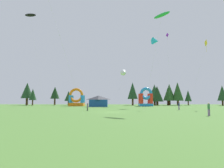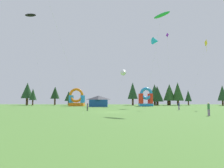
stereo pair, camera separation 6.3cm
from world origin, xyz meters
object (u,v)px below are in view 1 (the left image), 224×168
Objects in this scene: kite_green_parafoil at (162,15)px; person_near_camera at (179,105)px; kite_yellow_diamond at (207,44)px; kite_white_delta at (124,72)px; person_far_side at (88,106)px; inflatable_orange_dome at (77,100)px; kite_black_parafoil at (30,15)px; kite_cyan_delta at (156,41)px; person_left_edge at (209,108)px; inflatable_red_slide at (146,99)px; kite_purple_diamond at (167,36)px; festival_tent at (99,101)px.

kite_green_parafoil reaches higher than person_near_camera.
kite_yellow_diamond is 1.47× the size of kite_white_delta.
kite_yellow_diamond is 35.28m from person_far_side.
person_near_camera is 0.28× the size of inflatable_orange_dome.
kite_black_parafoil is 4.42× the size of inflatable_orange_dome.
person_far_side is at bearing -128.65° from kite_cyan_delta.
person_left_edge is 40.88m from inflatable_red_slide.
inflatable_red_slide is at bearing 98.34° from person_near_camera.
kite_green_parafoil is 10.94× the size of person_left_edge.
kite_purple_diamond is at bearing 87.65° from person_near_camera.
kite_white_delta reaches higher than festival_tent.
inflatable_orange_dome is (-27.46, 25.91, 1.15)m from person_near_camera.
kite_black_parafoil is 15.00× the size of person_left_edge.
kite_yellow_diamond is 10.05× the size of person_near_camera.
inflatable_red_slide reaches higher than person_left_edge.
inflatable_red_slide is (-13.37, 17.69, -14.34)m from kite_yellow_diamond.
kite_green_parafoil is at bearing -108.06° from kite_purple_diamond.
person_far_side is (-8.27, -23.38, -10.06)m from kite_white_delta.
kite_white_delta is 7.70× the size of person_far_side.
inflatable_orange_dome is (-23.14, 30.22, -17.17)m from kite_green_parafoil.
kite_cyan_delta reaches higher than person_left_edge.
kite_cyan_delta is at bearing 133.46° from kite_yellow_diamond.
person_near_camera is at bearing -142.96° from kite_yellow_diamond.
kite_purple_diamond is 11.17× the size of person_left_edge.
inflatable_orange_dome is at bearing 165.54° from kite_cyan_delta.
person_left_edge is (10.25, -34.94, -9.89)m from kite_white_delta.
kite_cyan_delta is (-10.90, 11.51, 4.22)m from kite_yellow_diamond.
kite_black_parafoil is at bearing 139.23° from person_left_edge.
person_far_side is (19.27, -16.05, -25.91)m from kite_black_parafoil.
kite_cyan_delta reaches higher than kite_yellow_diamond.
inflatable_orange_dome is 0.97× the size of inflatable_red_slide.
person_far_side is 0.85× the size of person_left_edge.
kite_black_parafoil is at bearing -169.51° from kite_cyan_delta.
festival_tent is at bearing 158.28° from kite_yellow_diamond.
inflatable_red_slide is at bearing 88.16° from kite_green_parafoil.
inflatable_orange_dome is (-26.56, 6.85, -18.84)m from kite_cyan_delta.
kite_cyan_delta reaches higher than kite_green_parafoil.
kite_green_parafoil is at bearing 163.43° from person_far_side.
festival_tent is at bearing 113.26° from person_left_edge.
kite_yellow_diamond is 0.87× the size of kite_green_parafoil.
kite_cyan_delta is at bearing -1.96° from kite_white_delta.
kite_yellow_diamond is at bearing -29.38° from kite_white_delta.
kite_cyan_delta is 3.44× the size of inflatable_red_slide.
person_far_side is 19.72m from person_near_camera.
kite_white_delta reaches higher than person_far_side.
kite_green_parafoil is at bearing -140.37° from kite_yellow_diamond.
person_left_edge reaches higher than person_near_camera.
person_far_side is at bearing 178.72° from kite_green_parafoil.
kite_black_parafoil is 17.73× the size of person_far_side.
kite_yellow_diamond is 10.38m from kite_purple_diamond.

